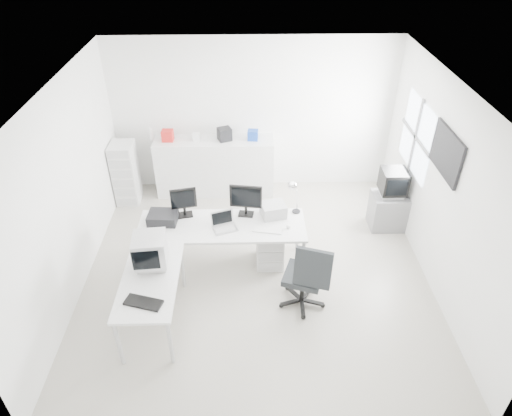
{
  "coord_description": "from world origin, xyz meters",
  "views": [
    {
      "loc": [
        -0.12,
        -5.1,
        4.68
      ],
      "look_at": [
        0.0,
        0.2,
        1.0
      ],
      "focal_mm": 32.0,
      "sensor_mm": 36.0,
      "label": 1
    }
  ],
  "objects_px": {
    "crt_monitor": "(151,253)",
    "office_chair": "(304,273)",
    "inkjet_printer": "(163,218)",
    "laser_printer": "(273,210)",
    "lcd_monitor_small": "(184,202)",
    "main_desk": "(223,245)",
    "sideboard": "(215,166)",
    "lcd_monitor_large": "(246,201)",
    "tv_cabinet": "(388,211)",
    "filing_cabinet": "(126,173)",
    "crt_tv": "(393,184)",
    "side_desk": "(153,301)",
    "laptop": "(225,223)",
    "drawer_pedestal": "(270,246)"
  },
  "relations": [
    {
      "from": "drawer_pedestal",
      "to": "sideboard",
      "type": "xyz_separation_m",
      "value": [
        -0.92,
        2.05,
        0.23
      ]
    },
    {
      "from": "inkjet_printer",
      "to": "office_chair",
      "type": "xyz_separation_m",
      "value": [
        1.95,
        -0.91,
        -0.27
      ]
    },
    {
      "from": "crt_monitor",
      "to": "sideboard",
      "type": "distance_m",
      "value": 3.04
    },
    {
      "from": "tv_cabinet",
      "to": "filing_cabinet",
      "type": "height_order",
      "value": "filing_cabinet"
    },
    {
      "from": "lcd_monitor_large",
      "to": "laser_printer",
      "type": "relative_size",
      "value": 1.41
    },
    {
      "from": "inkjet_printer",
      "to": "office_chair",
      "type": "height_order",
      "value": "office_chair"
    },
    {
      "from": "tv_cabinet",
      "to": "filing_cabinet",
      "type": "xyz_separation_m",
      "value": [
        -4.5,
        0.9,
        0.26
      ]
    },
    {
      "from": "laser_printer",
      "to": "tv_cabinet",
      "type": "relative_size",
      "value": 0.56
    },
    {
      "from": "laser_printer",
      "to": "crt_monitor",
      "type": "height_order",
      "value": "crt_monitor"
    },
    {
      "from": "side_desk",
      "to": "laser_printer",
      "type": "bearing_deg",
      "value": 39.52
    },
    {
      "from": "lcd_monitor_large",
      "to": "sideboard",
      "type": "relative_size",
      "value": 0.23
    },
    {
      "from": "main_desk",
      "to": "tv_cabinet",
      "type": "distance_m",
      "value": 2.87
    },
    {
      "from": "main_desk",
      "to": "laser_printer",
      "type": "height_order",
      "value": "laser_printer"
    },
    {
      "from": "laptop",
      "to": "crt_monitor",
      "type": "relative_size",
      "value": 0.8
    },
    {
      "from": "inkjet_printer",
      "to": "laptop",
      "type": "xyz_separation_m",
      "value": [
        0.9,
        -0.2,
        0.04
      ]
    },
    {
      "from": "lcd_monitor_small",
      "to": "crt_tv",
      "type": "height_order",
      "value": "lcd_monitor_small"
    },
    {
      "from": "tv_cabinet",
      "to": "filing_cabinet",
      "type": "relative_size",
      "value": 0.54
    },
    {
      "from": "laptop",
      "to": "filing_cabinet",
      "type": "xyz_separation_m",
      "value": [
        -1.84,
        1.92,
        -0.29
      ]
    },
    {
      "from": "drawer_pedestal",
      "to": "crt_monitor",
      "type": "distance_m",
      "value": 1.91
    },
    {
      "from": "inkjet_printer",
      "to": "laser_printer",
      "type": "bearing_deg",
      "value": 8.44
    },
    {
      "from": "inkjet_printer",
      "to": "lcd_monitor_small",
      "type": "relative_size",
      "value": 0.88
    },
    {
      "from": "lcd_monitor_small",
      "to": "tv_cabinet",
      "type": "xyz_separation_m",
      "value": [
        3.26,
        0.67,
        -0.68
      ]
    },
    {
      "from": "drawer_pedestal",
      "to": "crt_monitor",
      "type": "xyz_separation_m",
      "value": [
        -1.55,
        -0.9,
        0.67
      ]
    },
    {
      "from": "crt_monitor",
      "to": "office_chair",
      "type": "bearing_deg",
      "value": -3.83
    },
    {
      "from": "laptop",
      "to": "crt_tv",
      "type": "bearing_deg",
      "value": 1.14
    },
    {
      "from": "side_desk",
      "to": "sideboard",
      "type": "height_order",
      "value": "sideboard"
    },
    {
      "from": "crt_tv",
      "to": "sideboard",
      "type": "height_order",
      "value": "same"
    },
    {
      "from": "side_desk",
      "to": "lcd_monitor_large",
      "type": "relative_size",
      "value": 2.87
    },
    {
      "from": "main_desk",
      "to": "sideboard",
      "type": "xyz_separation_m",
      "value": [
        -0.22,
        2.1,
        0.16
      ]
    },
    {
      "from": "tv_cabinet",
      "to": "filing_cabinet",
      "type": "distance_m",
      "value": 4.6
    },
    {
      "from": "lcd_monitor_small",
      "to": "office_chair",
      "type": "distance_m",
      "value": 2.01
    },
    {
      "from": "crt_monitor",
      "to": "office_chair",
      "type": "distance_m",
      "value": 1.99
    },
    {
      "from": "lcd_monitor_small",
      "to": "office_chair",
      "type": "xyz_separation_m",
      "value": [
        1.65,
        -1.06,
        -0.43
      ]
    },
    {
      "from": "laser_printer",
      "to": "sideboard",
      "type": "bearing_deg",
      "value": 103.83
    },
    {
      "from": "laptop",
      "to": "filing_cabinet",
      "type": "bearing_deg",
      "value": 113.9
    },
    {
      "from": "filing_cabinet",
      "to": "lcd_monitor_large",
      "type": "bearing_deg",
      "value": -36.28
    },
    {
      "from": "inkjet_printer",
      "to": "laptop",
      "type": "height_order",
      "value": "laptop"
    },
    {
      "from": "lcd_monitor_small",
      "to": "crt_tv",
      "type": "bearing_deg",
      "value": -0.28
    },
    {
      "from": "drawer_pedestal",
      "to": "tv_cabinet",
      "type": "xyz_separation_m",
      "value": [
        2.01,
        0.87,
        0.01
      ]
    },
    {
      "from": "filing_cabinet",
      "to": "tv_cabinet",
      "type": "bearing_deg",
      "value": -11.26
    },
    {
      "from": "inkjet_printer",
      "to": "tv_cabinet",
      "type": "xyz_separation_m",
      "value": [
        3.56,
        0.82,
        -0.52
      ]
    },
    {
      "from": "laser_printer",
      "to": "filing_cabinet",
      "type": "distance_m",
      "value": 3.01
    },
    {
      "from": "main_desk",
      "to": "laptop",
      "type": "height_order",
      "value": "laptop"
    },
    {
      "from": "lcd_monitor_small",
      "to": "sideboard",
      "type": "height_order",
      "value": "lcd_monitor_small"
    },
    {
      "from": "inkjet_printer",
      "to": "side_desk",
      "type": "bearing_deg",
      "value": -85.85
    },
    {
      "from": "side_desk",
      "to": "inkjet_printer",
      "type": "distance_m",
      "value": 1.28
    },
    {
      "from": "side_desk",
      "to": "tv_cabinet",
      "type": "bearing_deg",
      "value": 29.57
    },
    {
      "from": "lcd_monitor_small",
      "to": "crt_tv",
      "type": "distance_m",
      "value": 3.33
    },
    {
      "from": "main_desk",
      "to": "office_chair",
      "type": "relative_size",
      "value": 2.16
    },
    {
      "from": "side_desk",
      "to": "drawer_pedestal",
      "type": "bearing_deg",
      "value": 36.57
    }
  ]
}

